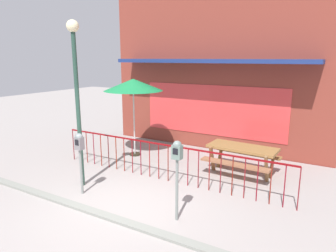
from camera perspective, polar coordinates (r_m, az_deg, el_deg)
The scene contains 9 objects.
ground at distance 6.76m, azimuth -8.36°, elevation -14.66°, with size 40.00×40.00×0.00m, color gray.
pub_storefront at distance 10.48m, azimuth 8.94°, elevation 10.47°, with size 7.68×1.39×5.44m.
patio_fence_front at distance 7.76m, azimuth -0.89°, elevation -5.56°, with size 6.48×0.04×0.97m.
picnic_table_left at distance 8.42m, azimuth 13.73°, elevation -4.82°, with size 1.87×1.45×0.79m.
patio_umbrella at distance 9.54m, azimuth -6.53°, elevation 7.60°, with size 1.83×1.83×2.46m.
parking_meter_near at distance 5.70m, azimuth 1.72°, elevation -6.32°, with size 0.18×0.17×1.60m.
parking_meter_far at distance 7.14m, azimuth -16.24°, elevation -3.89°, with size 0.18×0.17×1.45m.
street_lamp at distance 7.38m, azimuth -16.82°, elevation 8.02°, with size 0.28×0.28×3.92m.
curb_edge at distance 6.41m, azimuth -11.41°, elevation -16.43°, with size 10.75×0.20×0.11m, color gray.
Camera 1 is at (3.80, -4.66, 3.09)m, focal length 32.52 mm.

